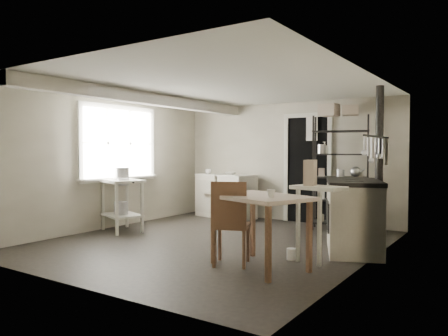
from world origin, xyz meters
The scene contains 31 objects.
floor centered at (0.00, 0.00, 0.00)m, with size 5.00×5.00×0.00m, color black.
ceiling centered at (0.00, 0.00, 2.30)m, with size 5.00×5.00×0.00m, color beige.
wall_back centered at (0.00, 2.50, 1.15)m, with size 4.50×0.02×2.30m, color #B6B09B.
wall_front centered at (0.00, -2.50, 1.15)m, with size 4.50×0.02×2.30m, color #B6B09B.
wall_left centered at (-2.25, 0.00, 1.15)m, with size 0.02×5.00×2.30m, color #B6B09B.
wall_right centered at (2.25, 0.00, 1.15)m, with size 0.02×5.00×2.30m, color #B6B09B.
window centered at (-2.22, 0.20, 1.50)m, with size 0.12×1.76×1.28m, color silver, non-canonical shape.
doorway centered at (0.45, 2.47, 1.00)m, with size 0.96×0.10×2.08m, color silver, non-canonical shape.
ceiling_beam centered at (-1.20, 0.00, 2.20)m, with size 0.18×5.00×0.18m, color silver, non-canonical shape.
wallpaper_panel centered at (2.24, 0.00, 1.15)m, with size 0.01×5.00×2.30m, color beige, non-canonical shape.
utensil_rail centered at (2.19, 0.60, 1.55)m, with size 0.06×1.20×0.44m, color #ADACAF, non-canonical shape.
prep_table centered at (-1.81, -0.11, 0.40)m, with size 0.77×0.55×0.88m, color silver, non-canonical shape.
stockpot centered at (-1.92, -0.01, 0.94)m, with size 0.26×0.26×0.28m, color #ADACAF.
saucepan centered at (-1.65, -0.21, 0.85)m, with size 0.19×0.19×0.11m, color #ADACAF.
bucket centered at (-1.78, -0.16, 0.39)m, with size 0.23×0.23×0.25m, color #ADACAF.
base_cabinets centered at (-1.21, 2.18, 0.46)m, with size 1.34×0.58×0.88m, color beige, non-canonical shape.
mixing_bowl centered at (-1.09, 2.16, 0.95)m, with size 0.28×0.28×0.07m, color white.
counter_cup centered at (-1.60, 2.11, 0.97)m, with size 0.13×0.13×0.10m, color white.
shelf_rack centered at (1.23, 2.06, 0.95)m, with size 0.93×0.36×1.97m, color black, non-canonical shape.
shelf_jar centered at (0.96, 2.03, 1.38)m, with size 0.09×0.10×0.21m, color white.
storage_box_a centered at (1.02, 2.06, 2.01)m, with size 0.31×0.27×0.21m, color beige.
storage_box_b centered at (1.38, 2.10, 1.99)m, with size 0.26×0.25×0.17m, color beige.
stove centered at (1.92, 0.58, 0.44)m, with size 0.68×1.23×0.96m, color beige, non-canonical shape.
stovepipe centered at (2.13, 1.05, 1.59)m, with size 0.10×0.10×1.33m, color black, non-canonical shape.
side_ledge centered at (1.80, -0.40, 0.43)m, with size 0.62×0.33×0.95m, color silver, non-canonical shape.
oats_box centered at (1.70, -0.40, 1.01)m, with size 0.12×0.20×0.31m, color beige.
work_table centered at (1.27, -0.86, 0.38)m, with size 1.12×0.78×0.85m, color beige, non-canonical shape.
table_cup centered at (1.49, -1.00, 0.80)m, with size 0.10×0.10×0.09m, color white.
chair centered at (0.92, -0.92, 0.48)m, with size 0.42×0.44×1.01m, color brown, non-canonical shape.
flour_sack centered at (1.44, 1.80, 0.24)m, with size 0.43×0.37×0.52m, color white.
floor_crock centered at (1.42, -0.31, 0.08)m, with size 0.11×0.11×0.14m, color white.
Camera 1 is at (3.71, -5.28, 1.35)m, focal length 35.00 mm.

